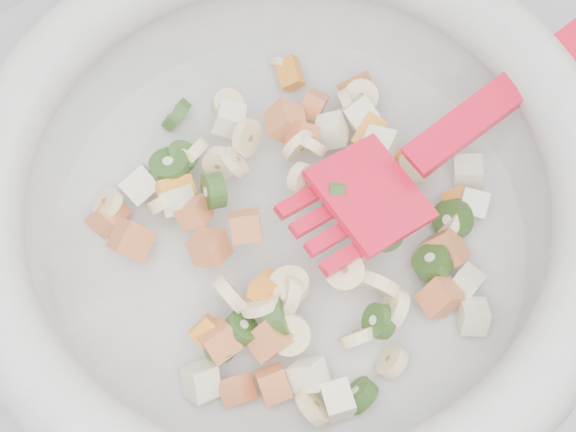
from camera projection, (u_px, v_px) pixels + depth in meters
counter at (397, 300)px, 1.10m from camera, size 2.00×0.60×0.90m
mixing_bowl at (289, 205)px, 0.58m from camera, size 0.53×0.43×0.12m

